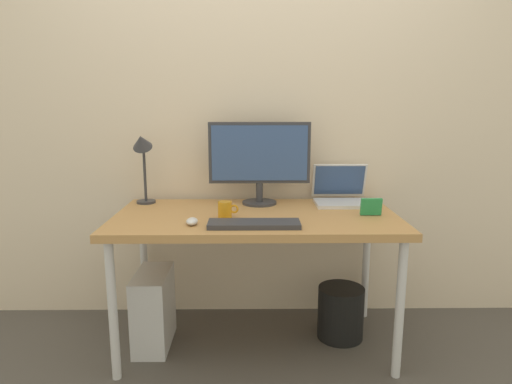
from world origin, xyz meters
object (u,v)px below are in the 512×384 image
at_px(keyboard, 254,224).
at_px(laptop, 341,193).
at_px(monitor, 259,158).
at_px(wastebasket, 341,313).
at_px(coffee_mug, 225,210).
at_px(mouse, 192,221).
at_px(desk, 256,225).
at_px(desk_lamp, 142,152).
at_px(photo_frame, 371,207).
at_px(computer_tower, 154,309).

bearing_deg(keyboard, laptop, 44.42).
height_order(monitor, wastebasket, monitor).
bearing_deg(laptop, coffee_mug, -152.36).
xyz_separation_m(keyboard, mouse, (-0.30, 0.03, 0.01)).
bearing_deg(wastebasket, keyboard, -148.74).
relative_size(desk, laptop, 4.66).
distance_m(keyboard, wastebasket, 0.84).
height_order(desk_lamp, wastebasket, desk_lamp).
relative_size(desk_lamp, keyboard, 0.98).
bearing_deg(coffee_mug, wastebasket, 12.43).
relative_size(desk, coffee_mug, 14.14).
height_order(laptop, wastebasket, laptop).
bearing_deg(coffee_mug, laptop, 27.64).
bearing_deg(desk_lamp, wastebasket, -9.34).
height_order(mouse, coffee_mug, coffee_mug).
relative_size(keyboard, mouse, 4.89).
xyz_separation_m(monitor, keyboard, (-0.03, -0.49, -0.26)).
bearing_deg(wastebasket, photo_frame, -40.76).
bearing_deg(monitor, mouse, -126.42).
height_order(monitor, computer_tower, monitor).
height_order(coffee_mug, photo_frame, photo_frame).
bearing_deg(computer_tower, mouse, -38.42).
bearing_deg(photo_frame, laptop, 107.21).
bearing_deg(computer_tower, coffee_mug, -10.36).
bearing_deg(wastebasket, monitor, 158.14).
bearing_deg(laptop, desk_lamp, -179.01).
relative_size(laptop, computer_tower, 0.76).
xyz_separation_m(laptop, keyboard, (-0.52, -0.51, -0.04)).
bearing_deg(desk_lamp, photo_frame, -12.92).
bearing_deg(keyboard, photo_frame, 18.22).
relative_size(laptop, desk_lamp, 0.75).
relative_size(keyboard, wastebasket, 1.47).
bearing_deg(desk, desk_lamp, 159.00).
xyz_separation_m(keyboard, coffee_mug, (-0.15, 0.16, 0.03)).
relative_size(monitor, photo_frame, 5.29).
distance_m(monitor, coffee_mug, 0.44).
xyz_separation_m(desk, mouse, (-0.31, -0.21, 0.08)).
xyz_separation_m(keyboard, computer_tower, (-0.55, 0.23, -0.55)).
height_order(monitor, photo_frame, monitor).
relative_size(mouse, coffee_mug, 0.85).
bearing_deg(computer_tower, photo_frame, -1.61).
xyz_separation_m(mouse, wastebasket, (0.80, 0.27, -0.61)).
xyz_separation_m(photo_frame, wastebasket, (-0.12, 0.10, -0.64)).
distance_m(keyboard, coffee_mug, 0.22).
height_order(mouse, computer_tower, mouse).
height_order(mouse, photo_frame, photo_frame).
bearing_deg(desk, laptop, 27.91).
height_order(laptop, photo_frame, laptop).
bearing_deg(coffee_mug, desk, 26.77).
relative_size(desk_lamp, coffee_mug, 4.07).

